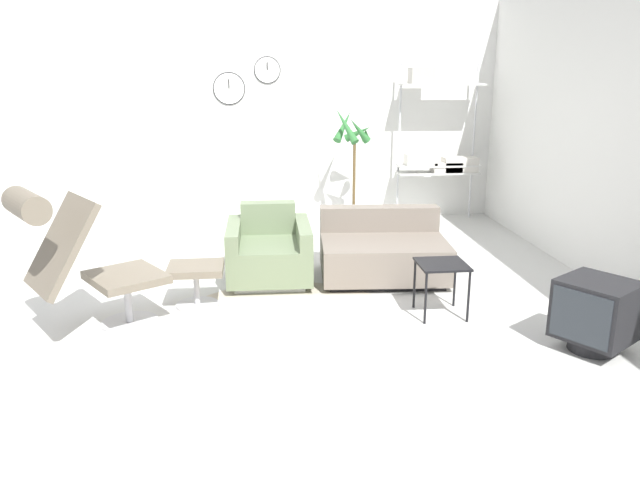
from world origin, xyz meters
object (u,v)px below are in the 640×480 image
(couch_low, at_px, (383,253))
(side_table, at_px, (442,269))
(armchair_red, at_px, (269,253))
(crt_television, at_px, (596,313))
(lounge_chair, at_px, (76,249))
(shelf_unit, at_px, (439,143))
(potted_plant, at_px, (353,178))
(ottoman, at_px, (196,276))

(couch_low, relative_size, side_table, 2.81)
(armchair_red, xyz_separation_m, crt_television, (2.24, -1.78, 0.02))
(lounge_chair, relative_size, shelf_unit, 0.57)
(side_table, bearing_deg, lounge_chair, -177.55)
(lounge_chair, distance_m, armchair_red, 1.87)
(lounge_chair, bearing_deg, couch_low, 80.76)
(lounge_chair, height_order, shelf_unit, shelf_unit)
(potted_plant, relative_size, shelf_unit, 0.75)
(ottoman, bearing_deg, crt_television, -22.08)
(lounge_chair, distance_m, potted_plant, 3.90)
(shelf_unit, bearing_deg, potted_plant, -165.18)
(lounge_chair, distance_m, couch_low, 2.78)
(shelf_unit, bearing_deg, crt_television, -89.98)
(armchair_red, bearing_deg, potted_plant, -119.79)
(lounge_chair, xyz_separation_m, couch_low, (2.51, 1.12, -0.45))
(potted_plant, bearing_deg, shelf_unit, 14.82)
(couch_low, xyz_separation_m, shelf_unit, (1.16, 2.16, 0.78))
(ottoman, bearing_deg, shelf_unit, 43.88)
(ottoman, xyz_separation_m, potted_plant, (1.72, 2.46, 0.38))
(lounge_chair, height_order, crt_television, lounge_chair)
(lounge_chair, bearing_deg, ottoman, 90.00)
(crt_television, distance_m, shelf_unit, 3.99)
(armchair_red, height_order, potted_plant, potted_plant)
(crt_television, bearing_deg, potted_plant, -16.55)
(couch_low, bearing_deg, lounge_chair, 28.00)
(armchair_red, bearing_deg, side_table, 143.97)
(ottoman, height_order, potted_plant, potted_plant)
(potted_plant, distance_m, shelf_unit, 1.25)
(couch_low, bearing_deg, side_table, 109.22)
(armchair_red, height_order, shelf_unit, shelf_unit)
(lounge_chair, xyz_separation_m, shelf_unit, (3.66, 3.28, 0.33))
(potted_plant, bearing_deg, armchair_red, -120.69)
(shelf_unit, bearing_deg, ottoman, -136.12)
(lounge_chair, relative_size, potted_plant, 0.76)
(crt_television, bearing_deg, couch_low, -0.84)
(shelf_unit, bearing_deg, lounge_chair, -138.16)
(crt_television, bearing_deg, lounge_chair, 45.83)
(crt_television, xyz_separation_m, shelf_unit, (-0.00, 3.92, 0.73))
(armchair_red, height_order, crt_television, armchair_red)
(side_table, relative_size, shelf_unit, 0.22)
(side_table, height_order, shelf_unit, shelf_unit)
(lounge_chair, relative_size, crt_television, 1.76)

